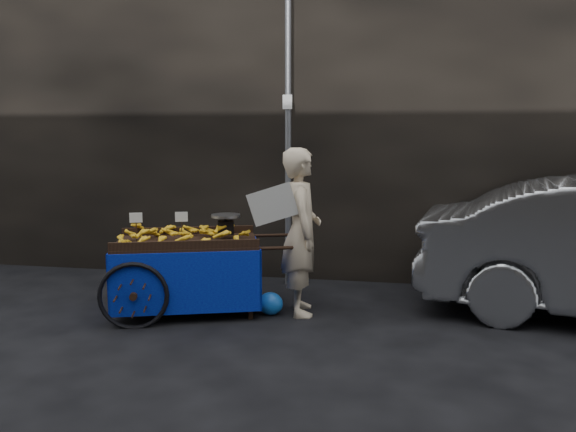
# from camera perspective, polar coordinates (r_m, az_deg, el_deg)

# --- Properties ---
(ground) EXTENTS (80.00, 80.00, 0.00)m
(ground) POSITION_cam_1_polar(r_m,az_deg,el_deg) (6.45, -4.80, -9.71)
(ground) COLOR black
(ground) RESTS_ON ground
(building_wall) EXTENTS (13.50, 2.00, 5.00)m
(building_wall) POSITION_cam_1_polar(r_m,az_deg,el_deg) (8.61, 2.24, 11.68)
(building_wall) COLOR black
(building_wall) RESTS_ON ground
(street_pole) EXTENTS (0.12, 0.10, 4.00)m
(street_pole) POSITION_cam_1_polar(r_m,az_deg,el_deg) (7.33, 0.01, 8.42)
(street_pole) COLOR slate
(street_pole) RESTS_ON ground
(banana_cart) EXTENTS (2.35, 1.59, 1.17)m
(banana_cart) POSITION_cam_1_polar(r_m,az_deg,el_deg) (6.41, -10.65, -3.23)
(banana_cart) COLOR black
(banana_cart) RESTS_ON ground
(vendor) EXTENTS (0.88, 0.76, 1.85)m
(vendor) POSITION_cam_1_polar(r_m,az_deg,el_deg) (6.20, 1.34, -1.59)
(vendor) COLOR beige
(vendor) RESTS_ON ground
(plastic_bag) EXTENTS (0.28, 0.23, 0.26)m
(plastic_bag) POSITION_cam_1_polar(r_m,az_deg,el_deg) (6.31, -1.79, -8.88)
(plastic_bag) COLOR blue
(plastic_bag) RESTS_ON ground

